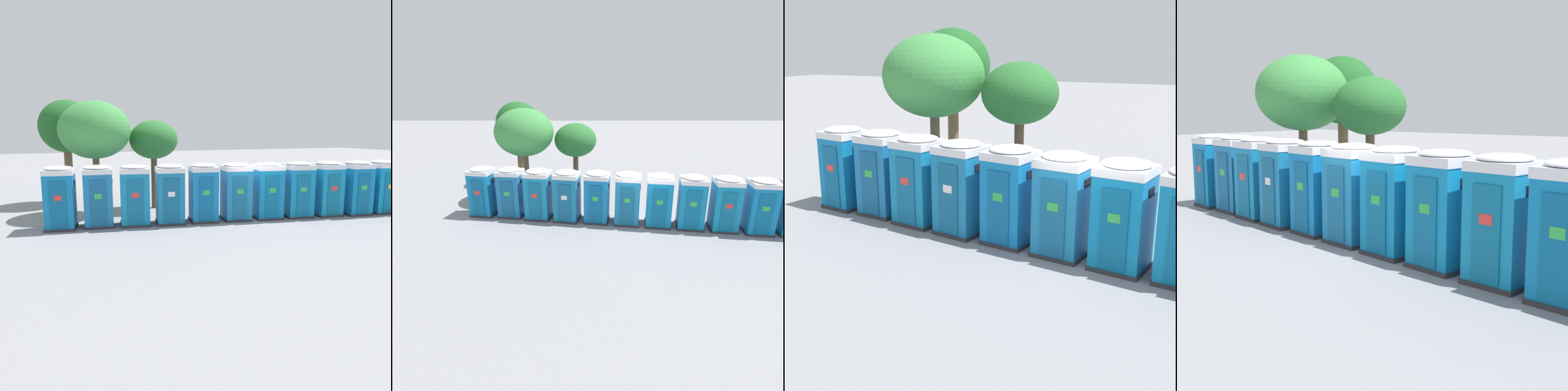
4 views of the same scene
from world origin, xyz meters
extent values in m
plane|color=gray|center=(0.00, 0.00, 0.00)|extent=(120.00, 120.00, 0.00)
cube|color=#2D2D33|center=(-8.04, 1.15, 0.05)|extent=(1.39, 1.40, 0.10)
cube|color=#0E71B1|center=(-8.04, 1.15, 1.15)|extent=(1.32, 1.33, 2.10)
cube|color=#0B588A|center=(-8.15, 0.58, 1.07)|extent=(0.62, 0.15, 1.85)
cube|color=red|center=(-8.16, 0.56, 1.35)|extent=(0.28, 0.06, 0.20)
cube|color=black|center=(-7.48, 1.04, 1.89)|extent=(0.09, 0.36, 0.20)
cube|color=white|center=(-8.04, 1.15, 2.30)|extent=(1.36, 1.37, 0.20)
ellipsoid|color=white|center=(-8.04, 1.15, 2.45)|extent=(1.29, 1.30, 0.18)
cube|color=#2D2D33|center=(-6.57, 1.00, 0.05)|extent=(1.34, 1.34, 0.10)
cube|color=#186CAE|center=(-6.57, 1.00, 1.15)|extent=(1.27, 1.28, 2.10)
cube|color=#125488|center=(-6.65, 0.42, 1.07)|extent=(0.62, 0.11, 1.85)
cube|color=green|center=(-6.65, 0.40, 1.35)|extent=(0.28, 0.04, 0.20)
cube|color=black|center=(-6.00, 0.92, 1.89)|extent=(0.07, 0.36, 0.20)
cube|color=white|center=(-6.57, 1.00, 2.30)|extent=(1.31, 1.32, 0.20)
ellipsoid|color=white|center=(-6.57, 1.00, 2.45)|extent=(1.25, 1.25, 0.18)
cube|color=#2D2D33|center=(-5.13, 0.68, 0.05)|extent=(1.41, 1.39, 0.10)
cube|color=#137AB4|center=(-5.13, 0.68, 1.15)|extent=(1.35, 1.32, 2.10)
cube|color=#0E5F8C|center=(-5.23, 0.11, 1.07)|extent=(0.64, 0.14, 1.85)
cube|color=red|center=(-5.23, 0.09, 1.35)|extent=(0.28, 0.06, 0.20)
cube|color=black|center=(-4.54, 0.58, 1.89)|extent=(0.09, 0.36, 0.20)
cube|color=white|center=(-5.13, 0.68, 2.30)|extent=(1.39, 1.36, 0.20)
ellipsoid|color=white|center=(-5.13, 0.68, 2.45)|extent=(1.32, 1.30, 0.18)
cube|color=#2D2D33|center=(-3.67, 0.43, 0.05)|extent=(1.39, 1.40, 0.10)
cube|color=#1571A9|center=(-3.67, 0.43, 1.15)|extent=(1.33, 1.33, 2.10)
cube|color=#105884|center=(-3.78, -0.15, 1.07)|extent=(0.62, 0.15, 1.85)
cube|color=white|center=(-3.79, -0.16, 1.35)|extent=(0.28, 0.06, 0.20)
cube|color=black|center=(-3.11, 0.32, 1.89)|extent=(0.09, 0.36, 0.20)
cube|color=white|center=(-3.67, 0.43, 2.30)|extent=(1.37, 1.37, 0.20)
ellipsoid|color=white|center=(-3.67, 0.43, 2.45)|extent=(1.30, 1.31, 0.18)
cube|color=#2D2D33|center=(-2.20, 0.26, 0.05)|extent=(1.36, 1.39, 0.10)
cube|color=#1073BB|center=(-2.20, 0.26, 1.15)|extent=(1.30, 1.32, 2.10)
cube|color=#0C5A92|center=(-2.31, -0.31, 1.07)|extent=(0.61, 0.14, 1.85)
cube|color=green|center=(-2.31, -0.33, 1.35)|extent=(0.28, 0.06, 0.20)
cube|color=black|center=(-1.64, 0.16, 1.89)|extent=(0.09, 0.36, 0.20)
cube|color=white|center=(-2.20, 0.26, 2.30)|extent=(1.34, 1.36, 0.20)
ellipsoid|color=white|center=(-2.20, 0.26, 2.45)|extent=(1.27, 1.29, 0.18)
cube|color=#2D2D33|center=(-0.75, 0.01, 0.05)|extent=(1.37, 1.37, 0.10)
cube|color=#1775AF|center=(-0.75, 0.01, 1.15)|extent=(1.30, 1.30, 2.10)
cube|color=#125B89|center=(-0.84, -0.57, 1.07)|extent=(0.62, 0.13, 1.85)
cube|color=green|center=(-0.84, -0.58, 1.35)|extent=(0.28, 0.05, 0.20)
cube|color=black|center=(-0.17, -0.08, 1.89)|extent=(0.08, 0.36, 0.20)
cube|color=white|center=(-0.75, 0.01, 2.30)|extent=(1.34, 1.34, 0.20)
ellipsoid|color=white|center=(-0.75, 0.01, 2.45)|extent=(1.28, 1.28, 0.18)
cube|color=#2D2D33|center=(0.71, -0.24, 0.05)|extent=(1.38, 1.38, 0.10)
cube|color=#0D78B5|center=(0.71, -0.24, 1.15)|extent=(1.32, 1.32, 2.10)
cube|color=#0A5D8D|center=(0.61, -0.82, 1.07)|extent=(0.62, 0.14, 1.85)
cube|color=green|center=(0.61, -0.84, 1.35)|extent=(0.28, 0.06, 0.20)
cube|color=black|center=(1.28, -0.34, 1.89)|extent=(0.08, 0.36, 0.20)
cube|color=white|center=(0.71, -0.24, 2.30)|extent=(1.36, 1.36, 0.20)
ellipsoid|color=white|center=(0.71, -0.24, 2.45)|extent=(1.29, 1.29, 0.18)
cube|color=#2D2D33|center=(2.17, -0.48, 0.05)|extent=(1.40, 1.40, 0.10)
cube|color=#0E7BB8|center=(2.17, -0.48, 1.15)|extent=(1.34, 1.33, 2.10)
cube|color=#0B608F|center=(2.06, -1.06, 1.07)|extent=(0.63, 0.14, 1.85)
cube|color=green|center=(2.06, -1.07, 1.35)|extent=(0.28, 0.06, 0.20)
cube|color=black|center=(2.74, -0.59, 1.89)|extent=(0.09, 0.36, 0.20)
cube|color=white|center=(2.17, -0.48, 2.30)|extent=(1.38, 1.37, 0.20)
ellipsoid|color=white|center=(2.17, -0.48, 2.45)|extent=(1.31, 1.30, 0.18)
cube|color=#2D2D33|center=(3.62, -0.72, 0.05)|extent=(1.32, 1.34, 0.10)
cube|color=#0F7EB2|center=(3.62, -0.72, 1.15)|extent=(1.26, 1.27, 2.10)
cube|color=#0C628B|center=(3.55, -1.30, 1.07)|extent=(0.62, 0.11, 1.85)
cube|color=red|center=(3.55, -1.32, 1.35)|extent=(0.28, 0.04, 0.20)
cube|color=black|center=(4.19, -0.79, 1.89)|extent=(0.07, 0.36, 0.20)
cube|color=white|center=(3.62, -0.72, 2.30)|extent=(1.30, 1.31, 0.20)
ellipsoid|color=white|center=(3.62, -0.72, 2.45)|extent=(1.23, 1.25, 0.18)
cube|color=#2D2D33|center=(5.07, -1.03, 0.05)|extent=(1.34, 1.35, 0.10)
cube|color=#0C73B4|center=(5.07, -1.03, 1.15)|extent=(1.28, 1.28, 2.10)
cube|color=#0A598C|center=(4.99, -1.61, 1.07)|extent=(0.62, 0.11, 1.85)
cube|color=green|center=(4.99, -1.63, 1.35)|extent=(0.28, 0.05, 0.20)
cube|color=black|center=(5.64, -1.11, 1.89)|extent=(0.07, 0.36, 0.20)
cube|color=white|center=(5.07, -1.03, 2.30)|extent=(1.31, 1.32, 0.20)
ellipsoid|color=white|center=(5.07, -1.03, 2.45)|extent=(1.25, 1.26, 0.18)
cube|color=#2D2D33|center=(6.54, -1.20, 0.05)|extent=(1.40, 1.38, 0.10)
cube|color=#0B7CB7|center=(6.54, -1.20, 1.15)|extent=(1.33, 1.31, 2.10)
cube|color=#08618F|center=(6.45, -1.78, 1.07)|extent=(0.64, 0.13, 1.85)
cube|color=yellow|center=(6.44, -1.80, 1.35)|extent=(0.28, 0.05, 0.20)
cube|color=white|center=(6.54, -1.20, 2.30)|extent=(1.37, 1.35, 0.20)
ellipsoid|color=white|center=(6.54, -1.20, 2.45)|extent=(1.30, 1.28, 0.18)
cylinder|color=brown|center=(-6.27, 3.69, 1.61)|extent=(0.32, 0.32, 3.22)
ellipsoid|color=#3D8C42|center=(-6.27, 3.69, 3.95)|extent=(3.33, 3.33, 2.68)
cylinder|color=brown|center=(-7.33, 7.07, 1.70)|extent=(0.43, 0.43, 3.40)
ellipsoid|color=#1E5B23|center=(-7.33, 7.07, 4.16)|extent=(2.92, 2.92, 2.78)
cylinder|color=brown|center=(-3.37, 3.96, 1.48)|extent=(0.31, 0.31, 2.95)
ellipsoid|color=#286B2D|center=(-3.37, 3.96, 3.48)|extent=(2.42, 2.42, 1.93)
camera|label=1|loc=(-8.52, -14.78, 3.87)|focal=35.00mm
camera|label=2|loc=(-2.66, -13.81, 6.03)|focal=28.00mm
camera|label=3|loc=(2.59, -12.13, 4.98)|focal=50.00mm
camera|label=4|loc=(7.99, -10.27, 3.33)|focal=50.00mm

